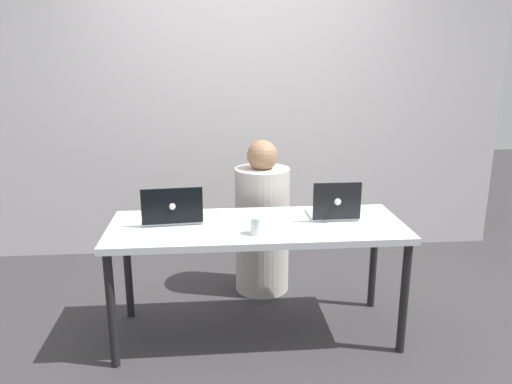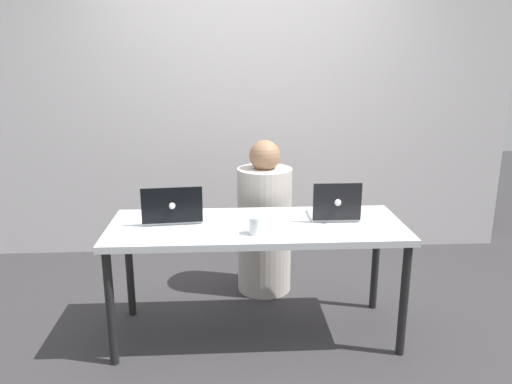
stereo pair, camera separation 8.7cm
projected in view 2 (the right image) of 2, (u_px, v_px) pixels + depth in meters
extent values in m
plane|color=#353335|center=(257.00, 332.00, 3.18)|extent=(12.00, 12.00, 0.00)
cube|color=silver|center=(246.00, 109.00, 4.27)|extent=(4.58, 0.10, 2.51)
cube|color=silver|center=(257.00, 227.00, 2.99)|extent=(1.76, 0.66, 0.04)
cylinder|color=black|center=(110.00, 309.00, 2.77)|extent=(0.05, 0.05, 0.69)
cylinder|color=black|center=(404.00, 301.00, 2.86)|extent=(0.05, 0.05, 0.69)
cylinder|color=black|center=(129.00, 267.00, 3.31)|extent=(0.05, 0.05, 0.69)
cylinder|color=black|center=(375.00, 262.00, 3.40)|extent=(0.05, 0.05, 0.69)
cylinder|color=beige|center=(264.00, 230.00, 3.67)|extent=(0.47, 0.47, 0.93)
sphere|color=#997051|center=(265.00, 156.00, 3.52)|extent=(0.22, 0.22, 0.22)
cube|color=silver|center=(173.00, 218.00, 3.07)|extent=(0.38, 0.26, 0.02)
cube|color=black|center=(172.00, 205.00, 2.93)|extent=(0.36, 0.04, 0.21)
sphere|color=white|center=(172.00, 206.00, 2.91)|extent=(0.04, 0.04, 0.04)
cube|color=silver|center=(332.00, 215.00, 3.13)|extent=(0.29, 0.25, 0.02)
cube|color=black|center=(337.00, 202.00, 2.97)|extent=(0.29, 0.01, 0.23)
sphere|color=white|center=(338.00, 203.00, 2.95)|extent=(0.04, 0.04, 0.04)
cylinder|color=white|center=(256.00, 226.00, 2.80)|extent=(0.08, 0.08, 0.10)
cylinder|color=silver|center=(256.00, 229.00, 2.81)|extent=(0.07, 0.07, 0.06)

